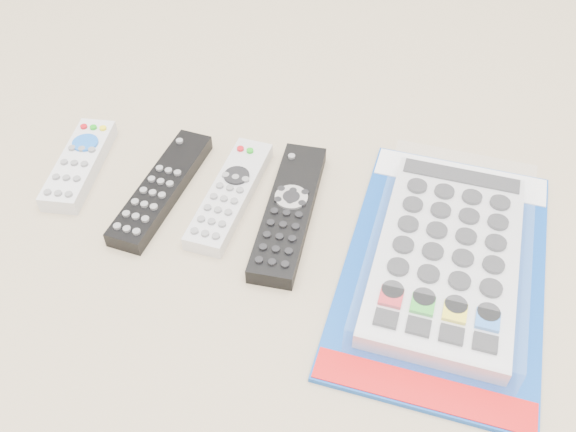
% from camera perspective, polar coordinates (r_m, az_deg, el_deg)
% --- Properties ---
extents(remote_small_grey, '(0.06, 0.16, 0.02)m').
position_cam_1_polar(remote_small_grey, '(0.85, -18.06, 4.44)').
color(remote_small_grey, silver).
rests_on(remote_small_grey, ground).
extents(remote_slim_black, '(0.07, 0.20, 0.02)m').
position_cam_1_polar(remote_slim_black, '(0.79, -11.18, 2.43)').
color(remote_slim_black, black).
rests_on(remote_slim_black, ground).
extents(remote_silver_dvd, '(0.07, 0.19, 0.02)m').
position_cam_1_polar(remote_silver_dvd, '(0.77, -5.16, 1.96)').
color(remote_silver_dvd, silver).
rests_on(remote_silver_dvd, ground).
extents(remote_large_black, '(0.05, 0.21, 0.02)m').
position_cam_1_polar(remote_large_black, '(0.75, 0.09, 0.45)').
color(remote_large_black, black).
rests_on(remote_large_black, ground).
extents(jumbo_remote_packaged, '(0.25, 0.37, 0.05)m').
position_cam_1_polar(jumbo_remote_packaged, '(0.71, 13.98, -3.32)').
color(jumbo_remote_packaged, '#0E43A0').
rests_on(jumbo_remote_packaged, ground).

